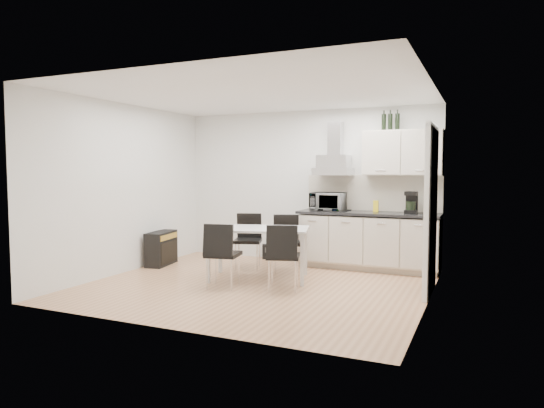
# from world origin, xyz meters

# --- Properties ---
(ground) EXTENTS (4.50, 4.50, 0.00)m
(ground) POSITION_xyz_m (0.00, 0.00, 0.00)
(ground) COLOR tan
(ground) RESTS_ON ground
(wall_back) EXTENTS (4.50, 0.10, 2.60)m
(wall_back) POSITION_xyz_m (0.00, 2.00, 1.30)
(wall_back) COLOR silver
(wall_back) RESTS_ON ground
(wall_front) EXTENTS (4.50, 0.10, 2.60)m
(wall_front) POSITION_xyz_m (0.00, -2.00, 1.30)
(wall_front) COLOR silver
(wall_front) RESTS_ON ground
(wall_left) EXTENTS (0.10, 4.00, 2.60)m
(wall_left) POSITION_xyz_m (-2.25, 0.00, 1.30)
(wall_left) COLOR silver
(wall_left) RESTS_ON ground
(wall_right) EXTENTS (0.10, 4.00, 2.60)m
(wall_right) POSITION_xyz_m (2.25, 0.00, 1.30)
(wall_right) COLOR silver
(wall_right) RESTS_ON ground
(ceiling) EXTENTS (4.50, 4.50, 0.00)m
(ceiling) POSITION_xyz_m (0.00, 0.00, 2.60)
(ceiling) COLOR white
(ceiling) RESTS_ON wall_back
(doorway) EXTENTS (0.08, 1.04, 2.10)m
(doorway) POSITION_xyz_m (2.21, 0.55, 1.05)
(doorway) COLOR white
(doorway) RESTS_ON ground
(kitchenette) EXTENTS (2.22, 0.64, 2.52)m
(kitchenette) POSITION_xyz_m (1.18, 1.73, 0.83)
(kitchenette) COLOR beige
(kitchenette) RESTS_ON ground
(dining_table) EXTENTS (1.59, 1.17, 0.75)m
(dining_table) POSITION_xyz_m (-0.15, 0.38, 0.67)
(dining_table) COLOR white
(dining_table) RESTS_ON ground
(chair_far_left) EXTENTS (0.58, 0.62, 0.88)m
(chair_far_left) POSITION_xyz_m (-0.62, 0.98, 0.44)
(chair_far_left) COLOR black
(chair_far_left) RESTS_ON ground
(chair_far_right) EXTENTS (0.60, 0.63, 0.88)m
(chair_far_right) POSITION_xyz_m (0.03, 1.02, 0.44)
(chair_far_right) COLOR black
(chair_far_right) RESTS_ON ground
(chair_near_left) EXTENTS (0.52, 0.57, 0.88)m
(chair_near_left) POSITION_xyz_m (-0.36, -0.27, 0.44)
(chair_near_left) COLOR black
(chair_near_left) RESTS_ON ground
(chair_near_right) EXTENTS (0.57, 0.61, 0.88)m
(chair_near_right) POSITION_xyz_m (0.42, -0.07, 0.44)
(chair_near_right) COLOR black
(chair_near_right) RESTS_ON ground
(guitar_amp) EXTENTS (0.40, 0.71, 0.56)m
(guitar_amp) POSITION_xyz_m (-2.09, 0.67, 0.28)
(guitar_amp) COLOR black
(guitar_amp) RESTS_ON ground
(floor_speaker) EXTENTS (0.20, 0.19, 0.26)m
(floor_speaker) POSITION_xyz_m (-0.71, 1.90, 0.13)
(floor_speaker) COLOR black
(floor_speaker) RESTS_ON ground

